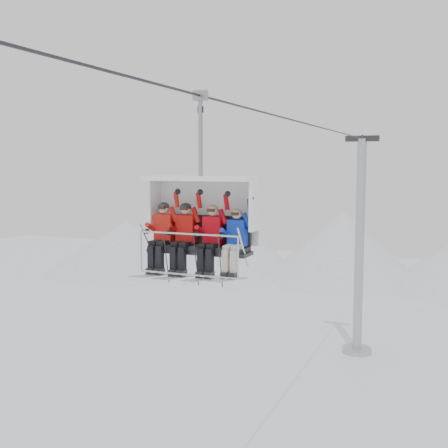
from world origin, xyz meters
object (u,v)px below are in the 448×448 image
at_px(skier_far_left, 162,233).
at_px(skier_far_right, 235,239).
at_px(skier_center_right, 211,237).
at_px(lift_tower_right, 359,262).
at_px(chairlift_carrier, 203,213).
at_px(skier_center_left, 184,235).

bearing_deg(skier_far_left, skier_far_right, -0.34).
bearing_deg(skier_center_right, skier_far_left, 179.89).
xyz_separation_m(lift_tower_right, chairlift_carrier, (0.00, -23.23, 4.93)).
xyz_separation_m(chairlift_carrier, skier_center_left, (-0.33, -0.30, -0.47)).
bearing_deg(skier_far_right, chairlift_carrier, 160.70).
relative_size(skier_center_left, skier_center_right, 1.01).
distance_m(skier_far_left, skier_far_right, 1.78).
bearing_deg(skier_center_left, chairlift_carrier, 42.67).
bearing_deg(lift_tower_right, skier_far_right, -87.82).
relative_size(chairlift_carrier, skier_far_left, 2.34).
relative_size(chairlift_carrier, skier_center_right, 2.36).
xyz_separation_m(skier_far_left, skier_center_right, (1.22, -0.00, -0.01)).
height_order(chairlift_carrier, skier_far_left, chairlift_carrier).
relative_size(chairlift_carrier, skier_center_left, 2.34).
height_order(chairlift_carrier, skier_center_left, chairlift_carrier).
bearing_deg(skier_center_right, chairlift_carrier, 137.47).
height_order(lift_tower_right, skier_far_right, lift_tower_right).
bearing_deg(skier_far_left, lift_tower_right, 87.84).
height_order(skier_center_left, skier_far_right, skier_center_left).
relative_size(lift_tower_right, skier_center_left, 7.91).
distance_m(lift_tower_right, skier_far_left, 23.97).
bearing_deg(chairlift_carrier, lift_tower_right, 90.00).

